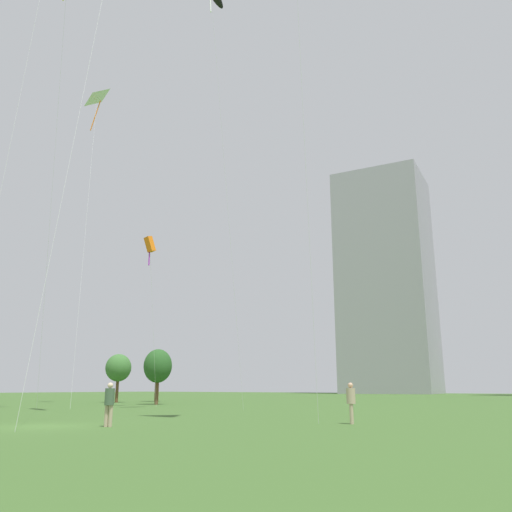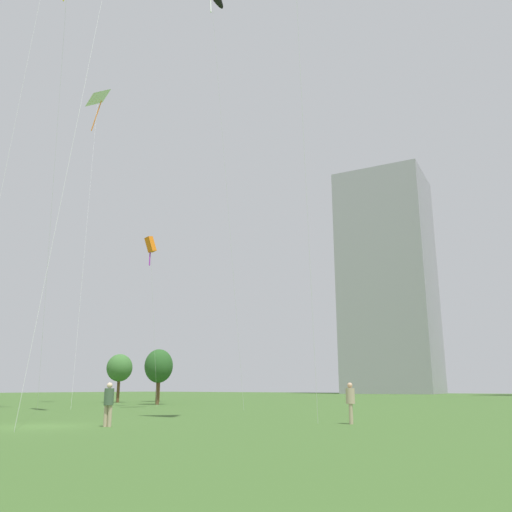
# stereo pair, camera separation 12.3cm
# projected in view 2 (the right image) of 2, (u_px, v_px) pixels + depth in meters

# --- Properties ---
(ground) EXTENTS (280.00, 280.00, 0.00)m
(ground) POSITION_uv_depth(u_px,v_px,m) (38.00, 427.00, 21.51)
(ground) COLOR #3D6028
(person_standing_1) EXTENTS (0.39, 0.39, 1.74)m
(person_standing_1) POSITION_uv_depth(u_px,v_px,m) (109.00, 401.00, 21.58)
(person_standing_1) COLOR tan
(person_standing_1) RESTS_ON ground
(person_standing_2) EXTENTS (0.39, 0.39, 1.75)m
(person_standing_2) POSITION_uv_depth(u_px,v_px,m) (350.00, 400.00, 23.19)
(person_standing_2) COLOR tan
(person_standing_2) RESTS_ON ground
(kite_flying_0) EXTENTS (1.19, 2.82, 14.10)m
(kite_flying_0) POSITION_uv_depth(u_px,v_px,m) (150.00, 245.00, 45.01)
(kite_flying_0) COLOR silver
(kite_flying_0) RESTS_ON ground
(kite_flying_5) EXTENTS (10.01, 7.78, 32.05)m
(kite_flying_5) POSITION_uv_depth(u_px,v_px,m) (97.00, 101.00, 55.90)
(kite_flying_5) COLOR silver
(kite_flying_5) RESTS_ON ground
(park_tree_0) EXTENTS (2.50, 2.50, 5.38)m
(park_tree_0) POSITION_uv_depth(u_px,v_px,m) (159.00, 365.00, 60.49)
(park_tree_0) COLOR brown
(park_tree_0) RESTS_ON ground
(park_tree_1) EXTENTS (2.66, 2.66, 5.10)m
(park_tree_1) POSITION_uv_depth(u_px,v_px,m) (159.00, 366.00, 50.25)
(park_tree_1) COLOR brown
(park_tree_1) RESTS_ON ground
(park_tree_2) EXTENTS (2.73, 2.73, 5.06)m
(park_tree_2) POSITION_uv_depth(u_px,v_px,m) (120.00, 368.00, 57.07)
(park_tree_2) COLOR brown
(park_tree_2) RESTS_ON ground
(distant_highrise_1) EXTENTS (25.69, 24.14, 60.03)m
(distant_highrise_1) POSITION_uv_depth(u_px,v_px,m) (388.00, 282.00, 146.47)
(distant_highrise_1) COLOR #939399
(distant_highrise_1) RESTS_ON ground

